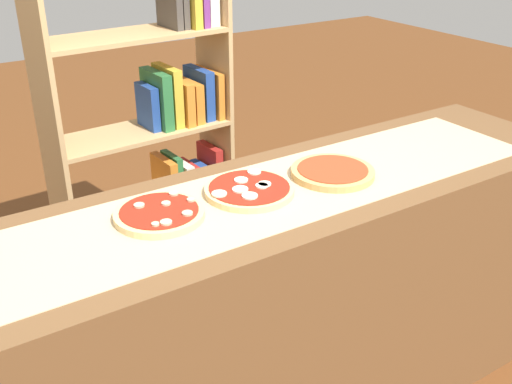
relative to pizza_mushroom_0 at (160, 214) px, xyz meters
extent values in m
cube|color=brown|center=(0.29, -0.04, -0.47)|extent=(2.39, 0.57, 0.92)
cube|color=tan|center=(0.29, -0.04, -0.01)|extent=(1.97, 0.41, 0.00)
cylinder|color=#E5C17F|center=(0.00, 0.00, 0.00)|extent=(0.25, 0.25, 0.02)
cylinder|color=#AD2314|center=(0.00, 0.00, 0.01)|extent=(0.22, 0.22, 0.00)
cylinder|color=#C6B28E|center=(0.07, 0.06, 0.01)|extent=(0.03, 0.03, 0.01)
cylinder|color=#C6B28E|center=(0.10, 0.00, 0.01)|extent=(0.02, 0.02, 0.01)
cylinder|color=#C6B28E|center=(-0.02, -0.08, 0.01)|extent=(0.03, 0.03, 0.01)
cylinder|color=#C6B28E|center=(-0.04, 0.05, 0.01)|extent=(0.03, 0.03, 0.01)
cylinder|color=#C6B28E|center=(0.05, -0.06, 0.01)|extent=(0.03, 0.03, 0.01)
cylinder|color=#C6B28E|center=(-0.04, -0.07, 0.01)|extent=(0.02, 0.02, 0.01)
cylinder|color=#C6B28E|center=(0.03, 0.02, 0.01)|extent=(0.03, 0.03, 0.01)
cylinder|color=#E5C17F|center=(0.29, -0.01, 0.00)|extent=(0.27, 0.27, 0.02)
cylinder|color=#AD2314|center=(0.29, -0.01, 0.01)|extent=(0.24, 0.24, 0.00)
cylinder|color=#EFE5CC|center=(0.25, -0.06, 0.01)|extent=(0.05, 0.05, 0.00)
cylinder|color=#EFE5CC|center=(0.29, 0.04, 0.01)|extent=(0.04, 0.04, 0.00)
cylinder|color=#EFE5CC|center=(0.32, -0.03, 0.01)|extent=(0.04, 0.04, 0.00)
cylinder|color=#EFE5CC|center=(0.33, -0.02, 0.01)|extent=(0.04, 0.04, 0.00)
cylinder|color=#EFE5CC|center=(0.35, 0.07, 0.01)|extent=(0.04, 0.04, 0.00)
cylinder|color=#EFE5CC|center=(0.19, 0.00, 0.01)|extent=(0.04, 0.04, 0.00)
cylinder|color=#EFE5CC|center=(0.25, -0.01, 0.01)|extent=(0.05, 0.05, 0.00)
cylinder|color=tan|center=(0.57, -0.04, 0.00)|extent=(0.26, 0.26, 0.02)
cylinder|color=red|center=(0.57, -0.04, 0.01)|extent=(0.22, 0.22, 0.00)
cube|color=tan|center=(0.70, 0.95, -0.12)|extent=(0.04, 0.27, 1.63)
cube|color=tan|center=(-0.05, 0.90, -0.12)|extent=(0.04, 0.27, 1.63)
cube|color=tan|center=(0.33, 0.92, -0.93)|extent=(0.75, 0.32, 0.02)
cube|color=silver|center=(0.66, 0.94, -0.79)|extent=(0.05, 0.17, 0.25)
cube|color=gold|center=(0.62, 0.94, -0.80)|extent=(0.05, 0.23, 0.24)
cube|color=#2D753D|center=(0.57, 0.94, -0.82)|extent=(0.04, 0.22, 0.20)
cube|color=#234799|center=(0.53, 0.94, -0.82)|extent=(0.05, 0.18, 0.20)
cube|color=#753384|center=(0.49, 0.93, -0.79)|extent=(0.04, 0.19, 0.25)
cube|color=#753384|center=(0.45, 0.93, -0.81)|extent=(0.04, 0.18, 0.21)
cube|color=tan|center=(0.33, 0.92, -0.52)|extent=(0.75, 0.32, 0.02)
cube|color=#B22823|center=(0.66, 0.94, -0.39)|extent=(0.05, 0.17, 0.25)
cube|color=#234799|center=(0.61, 0.94, -0.43)|extent=(0.05, 0.16, 0.17)
cube|color=#B22823|center=(0.56, 0.94, -0.42)|extent=(0.06, 0.20, 0.18)
cube|color=silver|center=(0.50, 0.93, -0.41)|extent=(0.05, 0.20, 0.21)
cube|color=#2D753D|center=(0.46, 0.93, -0.39)|extent=(0.04, 0.16, 0.26)
cube|color=orange|center=(0.42, 0.93, -0.39)|extent=(0.05, 0.20, 0.25)
cube|color=tan|center=(0.33, 0.92, -0.12)|extent=(0.75, 0.32, 0.02)
cube|color=orange|center=(0.67, 0.94, -0.01)|extent=(0.04, 0.23, 0.20)
cube|color=#234799|center=(0.62, 0.94, 0.00)|extent=(0.06, 0.20, 0.22)
cube|color=orange|center=(0.57, 0.94, -0.02)|extent=(0.05, 0.21, 0.17)
cube|color=orange|center=(0.52, 0.94, -0.02)|extent=(0.05, 0.23, 0.19)
cube|color=gold|center=(0.47, 0.93, 0.01)|extent=(0.05, 0.20, 0.25)
cube|color=#2D753D|center=(0.41, 0.93, 0.01)|extent=(0.06, 0.21, 0.24)
cube|color=#234799|center=(0.37, 0.93, -0.02)|extent=(0.04, 0.15, 0.19)
cube|color=tan|center=(0.33, 0.92, 0.29)|extent=(0.75, 0.32, 0.02)
cube|color=#753384|center=(0.61, 0.94, 0.39)|extent=(0.04, 0.22, 0.19)
cube|color=gold|center=(0.57, 0.94, 0.38)|extent=(0.05, 0.22, 0.17)
cube|color=#47423D|center=(0.53, 0.94, 0.40)|extent=(0.04, 0.17, 0.21)
cube|color=#47423D|center=(0.50, 0.93, 0.39)|extent=(0.04, 0.18, 0.19)
camera|label=1|loc=(-0.56, -1.35, 0.78)|focal=42.06mm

